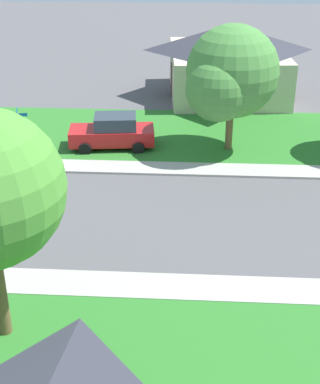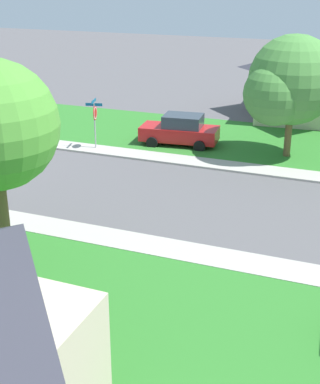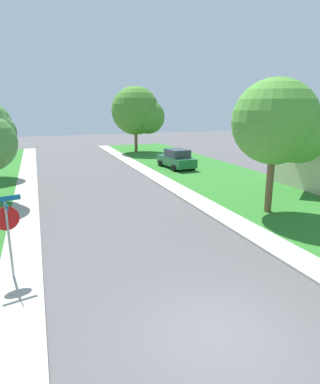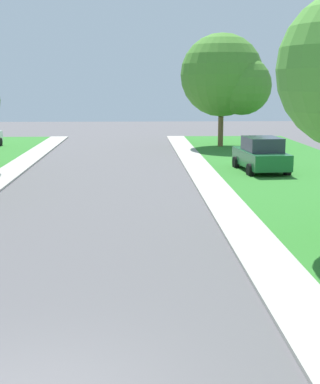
# 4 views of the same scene
# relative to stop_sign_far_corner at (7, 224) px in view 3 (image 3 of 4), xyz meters

# --- Properties ---
(ground_plane) EXTENTS (120.00, 120.00, 0.00)m
(ground_plane) POSITION_rel_stop_sign_far_corner_xyz_m (4.89, -4.61, -1.89)
(ground_plane) COLOR #565456
(sidewalk_east) EXTENTS (1.40, 56.00, 0.10)m
(sidewalk_east) POSITION_rel_stop_sign_far_corner_xyz_m (9.59, 7.39, -1.84)
(sidewalk_east) COLOR #ADA89E
(sidewalk_east) RESTS_ON ground
(lawn_east) EXTENTS (8.00, 56.00, 0.08)m
(lawn_east) POSITION_rel_stop_sign_far_corner_xyz_m (14.29, 7.39, -1.85)
(lawn_east) COLOR #2D7528
(lawn_east) RESTS_ON ground
(sidewalk_west) EXTENTS (1.40, 56.00, 0.10)m
(sidewalk_west) POSITION_rel_stop_sign_far_corner_xyz_m (0.19, 7.39, -1.84)
(sidewalk_west) COLOR #ADA89E
(sidewalk_west) RESTS_ON ground
(stop_sign_far_corner) EXTENTS (0.90, 0.90, 2.77)m
(stop_sign_far_corner) POSITION_rel_stop_sign_far_corner_xyz_m (0.00, 0.00, 0.00)
(stop_sign_far_corner) COLOR #9E9EA3
(stop_sign_far_corner) RESTS_ON ground
(car_green_near_corner) EXTENTS (2.30, 4.43, 1.76)m
(car_green_near_corner) POSITION_rel_stop_sign_far_corner_xyz_m (12.51, 16.12, -1.01)
(car_green_near_corner) COLOR #1E6033
(car_green_near_corner) RESTS_ON ground
(tree_corner_large) EXTENTS (5.98, 5.56, 7.66)m
(tree_corner_large) POSITION_rel_stop_sign_far_corner_xyz_m (12.51, 27.48, 2.81)
(tree_corner_large) COLOR brown
(tree_corner_large) RESTS_ON ground
(tree_sidewalk_mid) EXTENTS (4.50, 4.19, 6.76)m
(tree_sidewalk_mid) POSITION_rel_stop_sign_far_corner_xyz_m (12.30, 2.74, 2.63)
(tree_sidewalk_mid) COLOR brown
(tree_sidewalk_mid) RESTS_ON ground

